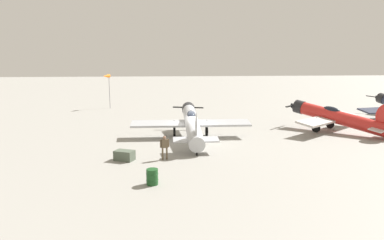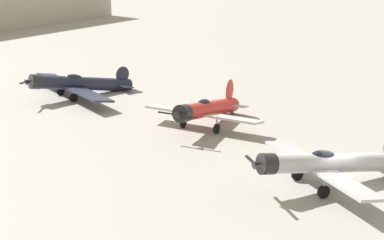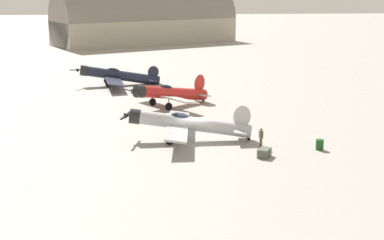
% 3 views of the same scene
% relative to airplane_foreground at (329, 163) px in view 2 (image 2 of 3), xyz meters
% --- Properties ---
extents(ground_plane, '(400.00, 400.00, 0.00)m').
position_rel_airplane_foreground_xyz_m(ground_plane, '(-0.52, 0.05, -1.50)').
color(ground_plane, gray).
extents(airplane_foreground, '(11.36, 10.86, 3.16)m').
position_rel_airplane_foreground_xyz_m(airplane_foreground, '(0.00, 0.00, 0.00)').
color(airplane_foreground, '#B7BABF').
rests_on(airplane_foreground, ground_plane).
extents(airplane_mid_apron, '(9.81, 9.40, 3.25)m').
position_rel_airplane_foreground_xyz_m(airplane_mid_apron, '(0.77, -14.43, -0.01)').
color(airplane_mid_apron, red).
rests_on(airplane_mid_apron, ground_plane).
extents(airplane_far_line, '(11.77, 13.74, 3.10)m').
position_rel_airplane_foreground_xyz_m(airplane_far_line, '(6.96, -28.91, -0.23)').
color(airplane_far_line, '#1E2338').
rests_on(airplane_far_line, ground_plane).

